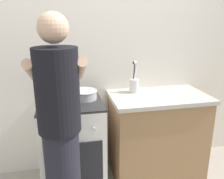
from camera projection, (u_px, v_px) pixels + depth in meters
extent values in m
cube|color=silver|center=(118.00, 57.00, 2.57)|extent=(3.20, 0.10, 2.50)
cube|color=#99724C|center=(156.00, 136.00, 2.55)|extent=(0.96, 0.56, 0.86)
cube|color=#B7B2A8|center=(159.00, 97.00, 2.42)|extent=(1.00, 0.60, 0.04)
cube|color=white|center=(73.00, 144.00, 2.37)|extent=(0.60, 0.60, 0.88)
cube|color=#232326|center=(70.00, 102.00, 2.24)|extent=(0.60, 0.60, 0.02)
cube|color=black|center=(74.00, 164.00, 2.09)|extent=(0.51, 0.01, 0.40)
cylinder|color=silver|center=(51.00, 133.00, 1.95)|extent=(0.04, 0.01, 0.04)
cylinder|color=silver|center=(73.00, 131.00, 1.99)|extent=(0.04, 0.01, 0.04)
cylinder|color=silver|center=(94.00, 129.00, 2.03)|extent=(0.04, 0.01, 0.04)
cylinder|color=#B2B2B7|center=(55.00, 96.00, 2.22)|extent=(0.19, 0.19, 0.11)
cube|color=black|center=(42.00, 91.00, 2.18)|extent=(0.04, 0.02, 0.01)
cube|color=black|center=(66.00, 90.00, 2.22)|extent=(0.04, 0.02, 0.01)
cylinder|color=#B7B7BC|center=(84.00, 95.00, 2.29)|extent=(0.24, 0.24, 0.09)
torus|color=#B7B7BC|center=(84.00, 91.00, 2.28)|extent=(0.25, 0.25, 0.01)
cylinder|color=silver|center=(134.00, 86.00, 2.49)|extent=(0.10, 0.10, 0.14)
cylinder|color=black|center=(134.00, 77.00, 2.48)|extent=(0.03, 0.02, 0.29)
sphere|color=black|center=(134.00, 63.00, 2.43)|extent=(0.03, 0.03, 0.03)
cylinder|color=silver|center=(134.00, 77.00, 2.47)|extent=(0.06, 0.01, 0.29)
sphere|color=silver|center=(135.00, 63.00, 2.43)|extent=(0.03, 0.03, 0.03)
cylinder|color=silver|center=(135.00, 77.00, 2.49)|extent=(0.05, 0.03, 0.30)
sphere|color=silver|center=(135.00, 62.00, 2.45)|extent=(0.03, 0.03, 0.03)
cylinder|color=black|center=(57.00, 91.00, 1.58)|extent=(0.30, 0.30, 0.58)
sphere|color=#D3AA8C|center=(53.00, 28.00, 1.46)|extent=(0.20, 0.20, 0.20)
cylinder|color=#D3AA8C|center=(32.00, 71.00, 1.65)|extent=(0.07, 0.41, 0.24)
cylinder|color=#D3AA8C|center=(80.00, 69.00, 1.71)|extent=(0.07, 0.41, 0.24)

